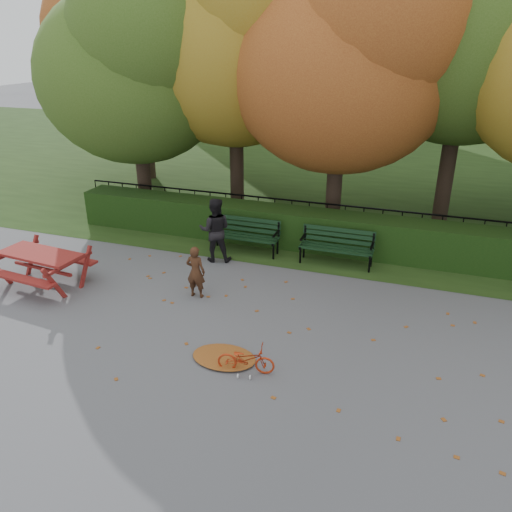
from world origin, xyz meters
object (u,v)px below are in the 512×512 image
(tree_f, at_px, (142,21))
(child, at_px, (196,272))
(tree_a, at_px, (139,63))
(adult, at_px, (215,230))
(tree_d, at_px, (490,2))
(bench_right, at_px, (337,244))
(picnic_table, at_px, (41,260))
(bench_left, at_px, (246,232))
(tree_b, at_px, (243,28))
(tree_c, at_px, (354,53))
(bicycle, at_px, (246,359))

(tree_f, xyz_separation_m, child, (5.69, -8.24, -5.11))
(tree_a, height_order, adult, tree_a)
(tree_d, height_order, bench_right, tree_d)
(picnic_table, xyz_separation_m, adult, (3.12, 2.56, 0.19))
(bench_left, bearing_deg, tree_d, 34.26)
(tree_b, bearing_deg, adult, -80.64)
(adult, bearing_deg, tree_a, -55.79)
(adult, bearing_deg, tree_b, -98.03)
(tree_d, xyz_separation_m, bench_left, (-5.18, -3.53, -5.46))
(tree_b, bearing_deg, child, -80.16)
(bench_right, bearing_deg, tree_c, 96.70)
(tree_d, distance_m, picnic_table, 12.40)
(adult, bearing_deg, picnic_table, 21.99)
(child, xyz_separation_m, bicycle, (1.94, -2.17, -0.33))
(tree_b, distance_m, bench_left, 5.87)
(child, bearing_deg, tree_f, -55.92)
(tree_b, xyz_separation_m, bench_right, (3.54, -3.04, -4.88))
(tree_f, bearing_deg, adult, -49.97)
(bench_left, xyz_separation_m, picnic_table, (-3.63, -3.36, 0.11))
(picnic_table, bearing_deg, tree_a, 98.25)
(tree_a, relative_size, tree_c, 0.94)
(picnic_table, bearing_deg, bench_right, 34.57)
(tree_b, distance_m, tree_c, 3.42)
(tree_d, relative_size, bench_right, 5.32)
(tree_b, distance_m, tree_d, 6.37)
(tree_c, height_order, tree_f, tree_f)
(adult, bearing_deg, bench_right, 178.00)
(bench_right, bearing_deg, picnic_table, -150.85)
(tree_c, relative_size, picnic_table, 3.97)
(bench_left, distance_m, child, 2.71)
(tree_f, height_order, bicycle, tree_f)
(tree_c, xyz_separation_m, bench_right, (0.27, -2.26, -4.30))
(tree_b, height_order, picnic_table, tree_b)
(adult, xyz_separation_m, bicycle, (2.30, -4.08, -0.56))
(tree_c, bearing_deg, bicycle, -92.77)
(bicycle, bearing_deg, adult, 19.52)
(bicycle, bearing_deg, tree_c, -12.67)
(tree_c, distance_m, tree_f, 8.66)
(tree_a, height_order, picnic_table, tree_a)
(bench_right, bearing_deg, tree_f, 146.08)
(tree_b, relative_size, bench_left, 4.88)
(tree_c, height_order, bicycle, tree_c)
(tree_a, bearing_deg, adult, -38.39)
(adult, bearing_deg, bench_left, -139.84)
(child, bearing_deg, tree_a, -51.28)
(tree_f, relative_size, bench_left, 5.10)
(bench_right, height_order, child, child)
(child, height_order, adult, adult)
(tree_c, bearing_deg, tree_a, -176.35)
(tree_f, bearing_deg, tree_a, -62.02)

